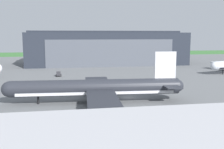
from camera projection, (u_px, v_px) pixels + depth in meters
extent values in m
plane|color=slate|center=(128.00, 98.00, 78.47)|extent=(440.00, 440.00, 0.00)
cube|color=#3B7537|center=(84.00, 54.00, 261.57)|extent=(440.00, 56.00, 0.08)
cube|color=#232833|center=(106.00, 48.00, 171.38)|extent=(95.47, 40.22, 19.44)
cube|color=#4C515B|center=(111.00, 53.00, 151.91)|extent=(72.55, 0.30, 15.55)
cube|color=#232833|center=(106.00, 32.00, 169.88)|extent=(95.47, 9.65, 1.20)
sphere|color=silver|center=(215.00, 66.00, 122.03)|extent=(3.81, 3.81, 3.81)
cylinder|color=black|center=(223.00, 72.00, 124.95)|extent=(0.56, 0.56, 2.19)
cylinder|color=#282B33|center=(96.00, 87.00, 72.27)|extent=(45.28, 7.07, 4.31)
sphere|color=#282B33|center=(9.00, 89.00, 69.84)|extent=(4.14, 4.14, 4.14)
sphere|color=#282B33|center=(177.00, 86.00, 74.70)|extent=(3.36, 3.36, 3.36)
cube|color=silver|center=(96.00, 92.00, 72.45)|extent=(41.68, 6.89, 0.75)
cube|color=silver|center=(165.00, 65.00, 73.47)|extent=(5.88, 0.76, 7.33)
cube|color=#282B33|center=(164.00, 82.00, 77.51)|extent=(4.42, 6.27, 0.28)
cube|color=#282B33|center=(172.00, 87.00, 71.19)|extent=(4.42, 6.27, 0.28)
cube|color=#282B33|center=(97.00, 82.00, 82.84)|extent=(8.35, 19.17, 0.56)
cube|color=#282B33|center=(102.00, 98.00, 62.06)|extent=(8.35, 19.17, 0.56)
cylinder|color=gray|center=(95.00, 88.00, 81.49)|extent=(4.23, 2.62, 2.37)
cylinder|color=gray|center=(99.00, 103.00, 63.67)|extent=(4.23, 2.62, 2.37)
cylinder|color=black|center=(38.00, 100.00, 71.08)|extent=(0.56, 0.56, 2.00)
cylinder|color=black|center=(102.00, 97.00, 75.15)|extent=(0.56, 0.56, 2.00)
cylinder|color=black|center=(104.00, 101.00, 70.70)|extent=(0.56, 0.56, 2.00)
cube|color=#2D2D33|center=(59.00, 74.00, 117.51)|extent=(1.87, 1.16, 1.80)
cube|color=white|center=(59.00, 74.00, 119.54)|extent=(1.87, 2.91, 1.07)
cylinder|color=black|center=(56.00, 76.00, 117.70)|extent=(0.26, 0.94, 0.94)
cylinder|color=black|center=(61.00, 75.00, 118.04)|extent=(0.26, 0.94, 0.94)
cylinder|color=black|center=(56.00, 75.00, 120.07)|extent=(0.26, 0.94, 0.94)
cylinder|color=black|center=(61.00, 75.00, 120.42)|extent=(0.26, 0.94, 0.94)
cube|color=#B7B7BC|center=(8.00, 146.00, 21.71)|extent=(55.69, 18.12, 0.50)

